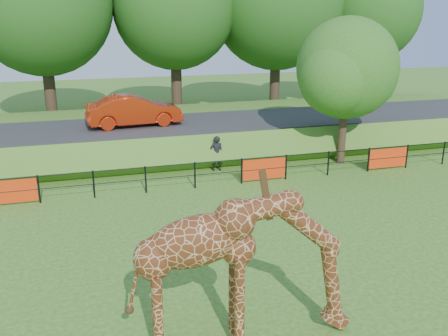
{
  "coord_description": "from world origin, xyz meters",
  "views": [
    {
      "loc": [
        -4.22,
        -10.82,
        6.9
      ],
      "look_at": [
        0.12,
        4.17,
        2.0
      ],
      "focal_mm": 40.0,
      "sensor_mm": 36.0,
      "label": 1
    }
  ],
  "objects_px": {
    "giraffe": "(244,270)",
    "visitor": "(217,153)",
    "tree_east": "(348,72)",
    "car_red": "(134,110)"
  },
  "relations": [
    {
      "from": "giraffe",
      "to": "visitor",
      "type": "distance_m",
      "value": 12.34
    },
    {
      "from": "giraffe",
      "to": "tree_east",
      "type": "height_order",
      "value": "tree_east"
    },
    {
      "from": "car_red",
      "to": "tree_east",
      "type": "relative_size",
      "value": 0.69
    },
    {
      "from": "visitor",
      "to": "tree_east",
      "type": "bearing_deg",
      "value": -177.86
    },
    {
      "from": "visitor",
      "to": "car_red",
      "type": "bearing_deg",
      "value": -45.85
    },
    {
      "from": "visitor",
      "to": "tree_east",
      "type": "distance_m",
      "value": 7.05
    },
    {
      "from": "giraffe",
      "to": "tree_east",
      "type": "xyz_separation_m",
      "value": [
        8.82,
        11.6,
        2.55
      ]
    },
    {
      "from": "car_red",
      "to": "visitor",
      "type": "bearing_deg",
      "value": -146.28
    },
    {
      "from": "giraffe",
      "to": "car_red",
      "type": "relative_size",
      "value": 1.03
    },
    {
      "from": "car_red",
      "to": "tree_east",
      "type": "height_order",
      "value": "tree_east"
    }
  ]
}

